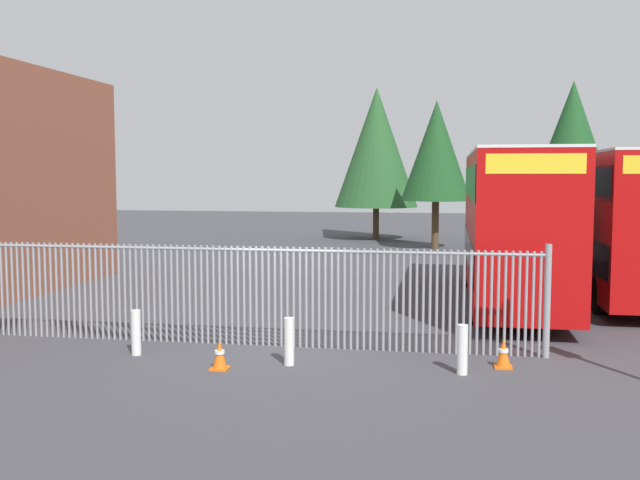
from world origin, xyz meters
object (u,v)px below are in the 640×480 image
object	(u,v)px
double_decker_bus_near_gate	(513,221)
bollard_near_right	(462,350)
traffic_cone_mid_forecourt	(220,355)
double_decker_bus_behind_fence_left	(617,218)
traffic_cone_by_gate	(503,353)
bollard_center_front	(289,341)
bollard_near_left	(136,333)

from	to	relation	value
double_decker_bus_near_gate	bollard_near_right	distance (m)	8.57
traffic_cone_mid_forecourt	double_decker_bus_near_gate	bearing A→B (deg)	54.56
double_decker_bus_near_gate	double_decker_bus_behind_fence_left	size ratio (longest dim) A/B	1.00
double_decker_bus_near_gate	traffic_cone_by_gate	size ratio (longest dim) A/B	18.32
bollard_center_front	bollard_near_left	bearing A→B (deg)	175.79
bollard_center_front	double_decker_bus_behind_fence_left	bearing A→B (deg)	50.91
bollard_center_front	double_decker_bus_near_gate	bearing A→B (deg)	58.79
bollard_near_left	bollard_center_front	bearing A→B (deg)	-4.21
bollard_center_front	bollard_near_right	distance (m)	3.36
double_decker_bus_near_gate	double_decker_bus_behind_fence_left	xyz separation A→B (m)	(3.31, 2.01, 0.00)
double_decker_bus_near_gate	traffic_cone_mid_forecourt	size ratio (longest dim) A/B	18.32
bollard_near_right	bollard_near_left	bearing A→B (deg)	177.14
double_decker_bus_near_gate	bollard_near_left	xyz separation A→B (m)	(-8.24, -7.86, -1.95)
bollard_center_front	traffic_cone_mid_forecourt	world-z (taller)	bollard_center_front
double_decker_bus_near_gate	bollard_center_front	world-z (taller)	double_decker_bus_near_gate
traffic_cone_by_gate	traffic_cone_mid_forecourt	xyz separation A→B (m)	(-5.41, -1.08, 0.00)
bollard_near_left	bollard_center_front	size ratio (longest dim) A/B	1.00
double_decker_bus_near_gate	bollard_center_front	distance (m)	9.68
traffic_cone_by_gate	traffic_cone_mid_forecourt	world-z (taller)	same
double_decker_bus_near_gate	traffic_cone_by_gate	world-z (taller)	double_decker_bus_near_gate
traffic_cone_by_gate	bollard_near_right	bearing A→B (deg)	-142.25
double_decker_bus_behind_fence_left	traffic_cone_mid_forecourt	size ratio (longest dim) A/B	18.32
double_decker_bus_behind_fence_left	bollard_near_left	bearing A→B (deg)	-139.46
double_decker_bus_behind_fence_left	bollard_center_front	bearing A→B (deg)	-129.09
double_decker_bus_near_gate	bollard_near_right	bearing A→B (deg)	-100.71
bollard_near_right	double_decker_bus_behind_fence_left	bearing A→B (deg)	64.55
double_decker_bus_near_gate	traffic_cone_mid_forecourt	world-z (taller)	double_decker_bus_near_gate
bollard_near_left	bollard_near_right	distance (m)	6.69
bollard_near_right	traffic_cone_mid_forecourt	distance (m)	4.64
bollard_near_left	traffic_cone_mid_forecourt	bearing A→B (deg)	-21.07
bollard_near_left	bollard_center_front	distance (m)	3.33
double_decker_bus_near_gate	traffic_cone_by_gate	distance (m)	7.91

